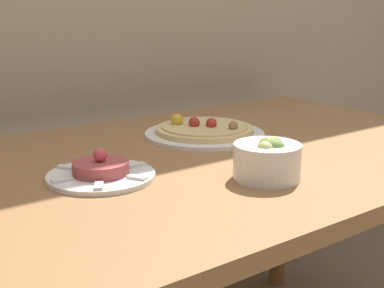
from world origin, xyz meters
The scene contains 4 objects.
dining_table centered at (0.00, 0.44, 0.64)m, with size 1.38×0.89×0.73m.
pizza_plate centered at (0.07, 0.58, 0.74)m, with size 0.31×0.31×0.06m.
tartare_plate centered at (-0.31, 0.42, 0.74)m, with size 0.22×0.22×0.06m.
small_bowl centered at (-0.05, 0.23, 0.76)m, with size 0.13×0.13×0.09m.
Camera 1 is at (-0.77, -0.50, 1.06)m, focal length 50.00 mm.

